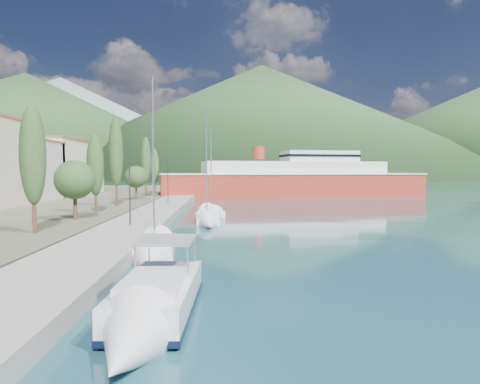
{
  "coord_description": "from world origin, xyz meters",
  "views": [
    {
      "loc": [
        -1.47,
        -18.47,
        5.2
      ],
      "look_at": [
        0.0,
        14.0,
        3.5
      ],
      "focal_mm": 30.0,
      "sensor_mm": 36.0,
      "label": 1
    }
  ],
  "objects": [
    {
      "name": "hills_near",
      "position": [
        98.04,
        372.5,
        49.18
      ],
      "size": [
        1010.0,
        520.0,
        115.0
      ],
      "color": "#2A4924",
      "rests_on": "ground"
    },
    {
      "name": "motor_cruiser",
      "position": [
        -3.85,
        -5.51,
        0.53
      ],
      "size": [
        2.93,
        8.78,
        3.2
      ],
      "color": "black",
      "rests_on": "ground"
    },
    {
      "name": "ferry",
      "position": [
        13.46,
        63.25,
        3.26
      ],
      "size": [
        55.06,
        20.09,
        10.71
      ],
      "color": "#9D2D1F",
      "rests_on": "ground"
    },
    {
      "name": "quay",
      "position": [
        -9.0,
        26.0,
        0.4
      ],
      "size": [
        5.0,
        88.0,
        0.8
      ],
      "primitive_type": "cube",
      "color": "gray",
      "rests_on": "ground"
    },
    {
      "name": "sailboat_far",
      "position": [
        -2.45,
        26.42,
        0.31
      ],
      "size": [
        3.69,
        7.87,
        11.12
      ],
      "color": "silver",
      "rests_on": "ground"
    },
    {
      "name": "sailboat_mid",
      "position": [
        -2.86,
        20.29,
        0.3
      ],
      "size": [
        3.01,
        8.79,
        12.42
      ],
      "color": "silver",
      "rests_on": "ground"
    },
    {
      "name": "lamp_posts",
      "position": [
        -9.0,
        14.75,
        4.08
      ],
      "size": [
        0.15,
        46.35,
        6.06
      ],
      "color": "#2D2D33",
      "rests_on": "quay"
    },
    {
      "name": "tree_row",
      "position": [
        -15.03,
        31.89,
        5.71
      ],
      "size": [
        3.61,
        64.14,
        11.4
      ],
      "color": "#47301E",
      "rests_on": "land_strip"
    },
    {
      "name": "hills_far",
      "position": [
        138.59,
        618.73,
        77.39
      ],
      "size": [
        1480.0,
        900.0,
        180.0
      ],
      "color": "slate",
      "rests_on": "ground"
    },
    {
      "name": "ground",
      "position": [
        0.0,
        120.0,
        0.0
      ],
      "size": [
        1400.0,
        1400.0,
        0.0
      ],
      "primitive_type": "plane",
      "color": "#1D4A54"
    },
    {
      "name": "sailboat_near",
      "position": [
        -5.6,
        5.13,
        0.32
      ],
      "size": [
        3.2,
        8.54,
        12.01
      ],
      "color": "silver",
      "rests_on": "ground"
    }
  ]
}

